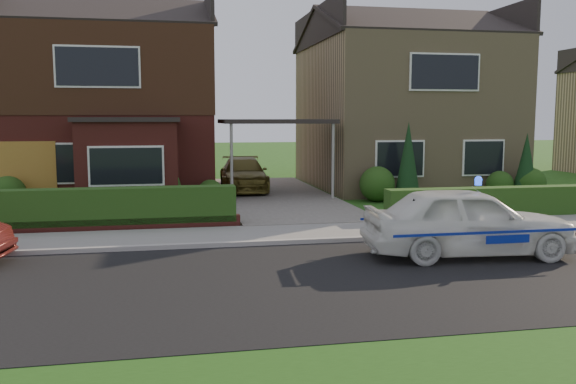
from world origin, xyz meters
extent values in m
plane|color=#1E4813|center=(0.00, 0.00, 0.00)|extent=(120.00, 120.00, 0.00)
cube|color=black|center=(0.00, 0.00, 0.00)|extent=(60.00, 6.00, 0.02)
cube|color=#9E9993|center=(0.00, 3.05, 0.06)|extent=(60.00, 0.16, 0.12)
cube|color=slate|center=(0.00, 4.10, 0.05)|extent=(60.00, 2.00, 0.10)
cube|color=#666059|center=(0.00, 11.00, 0.06)|extent=(3.80, 12.00, 0.12)
cube|color=maroon|center=(-5.80, 14.00, 2.90)|extent=(7.20, 8.00, 5.80)
cube|color=white|center=(-7.38, 9.98, 1.40)|extent=(1.80, 0.08, 1.30)
cube|color=white|center=(-4.22, 9.98, 1.40)|extent=(1.60, 0.08, 1.30)
cube|color=white|center=(-5.80, 9.98, 4.40)|extent=(2.60, 0.08, 1.30)
cube|color=black|center=(-5.80, 14.00, 4.35)|extent=(7.26, 8.06, 2.90)
cube|color=maroon|center=(-4.94, 9.30, 1.35)|extent=(3.00, 1.40, 2.70)
cube|color=black|center=(-4.94, 9.30, 2.77)|extent=(3.20, 1.60, 0.14)
cube|color=tan|center=(5.80, 14.00, 2.90)|extent=(7.20, 8.00, 5.80)
cube|color=white|center=(4.22, 9.98, 1.40)|extent=(1.80, 0.08, 1.30)
cube|color=white|center=(7.38, 9.98, 1.40)|extent=(1.60, 0.08, 1.30)
cube|color=white|center=(5.80, 9.98, 4.40)|extent=(2.60, 0.08, 1.30)
cube|color=black|center=(0.00, 11.00, 2.70)|extent=(3.80, 3.00, 0.14)
cylinder|color=gray|center=(-1.70, 9.60, 1.35)|extent=(0.10, 0.10, 2.70)
cylinder|color=gray|center=(1.70, 9.60, 1.35)|extent=(0.10, 0.10, 2.70)
cube|color=#965F20|center=(-8.25, 9.96, 1.05)|extent=(2.20, 0.10, 2.10)
cube|color=maroon|center=(-5.80, 5.30, 0.18)|extent=(7.70, 0.25, 0.36)
cube|color=#163410|center=(-5.80, 5.45, 0.00)|extent=(7.50, 0.55, 0.90)
cube|color=#163410|center=(5.80, 5.35, 0.00)|extent=(7.50, 0.55, 0.80)
sphere|color=#163410|center=(-8.50, 9.50, 0.54)|extent=(1.08, 1.08, 1.08)
sphere|color=#163410|center=(-4.00, 9.30, 0.66)|extent=(1.32, 1.32, 1.32)
sphere|color=#163410|center=(-2.40, 9.60, 0.42)|extent=(0.84, 0.84, 0.84)
sphere|color=#163410|center=(3.20, 9.40, 0.60)|extent=(1.20, 1.20, 1.20)
sphere|color=#163410|center=(7.80, 9.50, 0.48)|extent=(0.96, 0.96, 0.96)
sphere|color=#163410|center=(8.80, 9.20, 0.54)|extent=(1.08, 1.08, 1.08)
cone|color=black|center=(4.20, 9.20, 1.30)|extent=(0.90, 0.90, 2.60)
cone|color=black|center=(8.60, 9.20, 1.10)|extent=(0.90, 0.90, 2.20)
imported|color=silver|center=(2.23, 1.20, 0.72)|extent=(2.06, 4.35, 1.44)
sphere|color=#193FF2|center=(2.44, 1.20, 1.52)|extent=(0.17, 0.17, 0.17)
cube|color=navy|center=(2.23, 0.35, 0.66)|extent=(3.88, 0.02, 0.05)
cube|color=navy|center=(2.23, 2.05, 0.66)|extent=(3.88, 0.01, 0.05)
ellipsoid|color=black|center=(1.05, 1.10, 1.00)|extent=(0.22, 0.17, 0.21)
sphere|color=white|center=(1.07, 1.04, 0.99)|extent=(0.11, 0.11, 0.11)
sphere|color=black|center=(1.07, 1.08, 1.14)|extent=(0.13, 0.13, 0.13)
cone|color=black|center=(1.03, 1.09, 1.21)|extent=(0.04, 0.04, 0.05)
cone|color=black|center=(1.12, 1.09, 1.21)|extent=(0.04, 0.04, 0.05)
imported|color=brown|center=(-0.96, 12.53, 0.72)|extent=(1.93, 4.24, 1.20)
imported|color=gray|center=(-6.33, 8.07, 0.40)|extent=(0.42, 0.28, 0.79)
imported|color=gray|center=(-6.21, 8.97, 0.42)|extent=(0.51, 0.51, 0.85)
camera|label=1|loc=(-3.73, -10.06, 2.82)|focal=38.00mm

